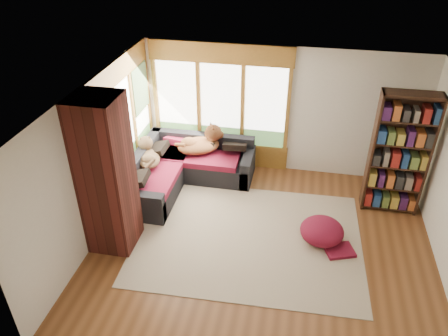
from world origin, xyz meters
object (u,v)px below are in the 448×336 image
at_px(brick_chimney, 106,176).
at_px(dog_brindle, 147,153).
at_px(sectional_sofa, 176,165).
at_px(pouf, 322,230).
at_px(bookshelf, 399,155).
at_px(dog_tan, 202,140).
at_px(area_rug, 248,237).

distance_m(brick_chimney, dog_brindle, 1.79).
bearing_deg(brick_chimney, sectional_sofa, 77.71).
xyz_separation_m(sectional_sofa, pouf, (2.90, -1.37, -0.09)).
relative_size(sectional_sofa, dog_brindle, 2.65).
distance_m(sectional_sofa, bookshelf, 4.18).
bearing_deg(dog_brindle, dog_tan, -82.31).
xyz_separation_m(sectional_sofa, dog_brindle, (-0.45, -0.35, 0.44)).
height_order(area_rug, pouf, pouf).
height_order(brick_chimney, pouf, brick_chimney).
height_order(brick_chimney, dog_tan, brick_chimney).
relative_size(area_rug, bookshelf, 1.65).
relative_size(area_rug, pouf, 5.17).
relative_size(area_rug, dog_tan, 3.73).
distance_m(brick_chimney, area_rug, 2.56).
bearing_deg(area_rug, dog_tan, 124.14).
bearing_deg(sectional_sofa, dog_tan, 26.58).
xyz_separation_m(brick_chimney, sectional_sofa, (0.45, 2.05, -1.00)).
height_order(area_rug, dog_brindle, dog_brindle).
distance_m(brick_chimney, pouf, 3.59).
height_order(bookshelf, pouf, bookshelf).
xyz_separation_m(area_rug, dog_brindle, (-2.16, 1.19, 0.73)).
bearing_deg(area_rug, pouf, 8.48).
distance_m(bookshelf, pouf, 1.90).
distance_m(dog_tan, dog_brindle, 1.12).
bearing_deg(dog_tan, area_rug, -82.50).
bearing_deg(bookshelf, dog_tan, 172.50).
bearing_deg(sectional_sofa, pouf, -27.50).
bearing_deg(area_rug, bookshelf, 29.18).
xyz_separation_m(bookshelf, dog_tan, (-3.61, 0.48, -0.35)).
xyz_separation_m(bookshelf, pouf, (-1.19, -1.15, -0.93)).
relative_size(brick_chimney, dog_tan, 2.59).
distance_m(sectional_sofa, dog_brindle, 0.72).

